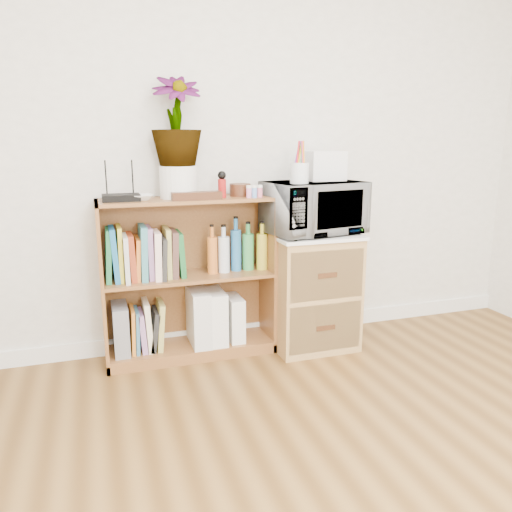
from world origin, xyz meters
name	(u,v)px	position (x,y,z in m)	size (l,w,h in m)	color
skirting_board	(240,331)	(0.00, 2.24, 0.05)	(4.00, 0.02, 0.10)	white
bookshelf	(189,279)	(-0.35, 2.10, 0.47)	(1.00, 0.30, 0.95)	brown
wicker_unit	(311,291)	(0.40, 2.02, 0.35)	(0.50, 0.45, 0.70)	#9E7542
microwave	(314,208)	(0.40, 2.02, 0.88)	(0.56, 0.38, 0.31)	white
pen_cup	(299,173)	(0.26, 1.93, 1.09)	(0.11, 0.11, 0.12)	silver
small_appliance	(324,166)	(0.49, 2.08, 1.12)	(0.22, 0.18, 0.18)	white
router	(121,198)	(-0.71, 2.08, 0.97)	(0.20, 0.14, 0.04)	black
white_bowl	(141,197)	(-0.60, 2.07, 0.97)	(0.13, 0.13, 0.03)	silver
plant_pot	(178,182)	(-0.39, 2.12, 1.04)	(0.21, 0.21, 0.18)	white
potted_plant	(176,121)	(-0.39, 2.12, 1.37)	(0.27, 0.27, 0.49)	#337F37
trinket_box	(197,196)	(-0.31, 2.00, 0.97)	(0.27, 0.07, 0.04)	#341D0E
kokeshi_doll	(222,188)	(-0.15, 2.06, 1.00)	(0.05, 0.05, 0.11)	#9E1413
wooden_bowl	(240,190)	(-0.03, 2.11, 0.99)	(0.12, 0.12, 0.07)	#3C1D10
paint_jars	(254,193)	(0.02, 2.01, 0.98)	(0.11, 0.04, 0.06)	#D4767E
file_box	(121,329)	(-0.76, 2.10, 0.21)	(0.09, 0.23, 0.29)	slate
magazine_holder_left	(199,317)	(-0.30, 2.09, 0.24)	(0.11, 0.27, 0.34)	silver
magazine_holder_mid	(215,316)	(-0.20, 2.09, 0.23)	(0.10, 0.26, 0.32)	white
magazine_holder_right	(234,318)	(-0.08, 2.09, 0.21)	(0.09, 0.22, 0.27)	white
cookbooks	(144,255)	(-0.60, 2.10, 0.64)	(0.44, 0.20, 0.31)	#1E7140
liquor_bottles	(238,247)	(-0.05, 2.10, 0.64)	(0.37, 0.07, 0.32)	orange
lower_books	(147,328)	(-0.61, 2.10, 0.20)	(0.20, 0.19, 0.30)	orange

